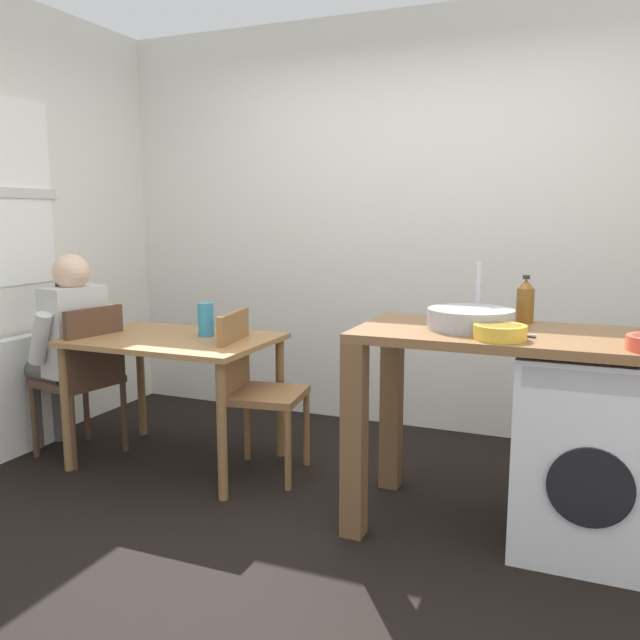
% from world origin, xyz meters
% --- Properties ---
extents(ground_plane, '(5.46, 5.46, 0.00)m').
position_xyz_m(ground_plane, '(0.00, 0.00, 0.00)').
color(ground_plane, black).
extents(wall_back, '(4.60, 0.10, 2.70)m').
position_xyz_m(wall_back, '(0.00, 1.75, 1.35)').
color(wall_back, silver).
rests_on(wall_back, ground_plane).
extents(radiator, '(0.10, 0.80, 0.70)m').
position_xyz_m(radiator, '(-2.02, 0.30, 0.35)').
color(radiator, white).
rests_on(radiator, ground_plane).
extents(dining_table, '(1.10, 0.76, 0.74)m').
position_xyz_m(dining_table, '(-1.04, 0.53, 0.64)').
color(dining_table, '#9E7042').
rests_on(dining_table, ground_plane).
extents(chair_person_seat, '(0.47, 0.47, 0.90)m').
position_xyz_m(chair_person_seat, '(-1.59, 0.41, 0.51)').
color(chair_person_seat, '#4C3323').
rests_on(chair_person_seat, ground_plane).
extents(chair_opposite, '(0.45, 0.45, 0.90)m').
position_xyz_m(chair_opposite, '(-0.56, 0.57, 0.51)').
color(chair_opposite, olive).
rests_on(chair_opposite, ground_plane).
extents(seated_person, '(0.54, 0.54, 1.20)m').
position_xyz_m(seated_person, '(-1.74, 0.44, 0.67)').
color(seated_person, '#595651').
rests_on(seated_person, ground_plane).
extents(kitchen_counter, '(1.50, 0.68, 0.92)m').
position_xyz_m(kitchen_counter, '(0.68, 0.39, 0.76)').
color(kitchen_counter, brown).
rests_on(kitchen_counter, ground_plane).
extents(washing_machine, '(0.60, 0.61, 0.86)m').
position_xyz_m(washing_machine, '(1.15, 0.39, 0.43)').
color(washing_machine, silver).
rests_on(washing_machine, ground_plane).
extents(sink_basin, '(0.38, 0.38, 0.09)m').
position_xyz_m(sink_basin, '(0.63, 0.39, 0.97)').
color(sink_basin, '#9EA0A5').
rests_on(sink_basin, kitchen_counter).
extents(tap, '(0.02, 0.02, 0.28)m').
position_xyz_m(tap, '(0.63, 0.57, 1.06)').
color(tap, '#B2B2B7').
rests_on(tap, kitchen_counter).
extents(bottle_tall_green, '(0.08, 0.08, 0.22)m').
position_xyz_m(bottle_tall_green, '(0.83, 0.66, 1.02)').
color(bottle_tall_green, brown).
rests_on(bottle_tall_green, kitchen_counter).
extents(mixing_bowl, '(0.21, 0.21, 0.06)m').
position_xyz_m(mixing_bowl, '(0.78, 0.19, 0.95)').
color(mixing_bowl, gold).
rests_on(mixing_bowl, kitchen_counter).
extents(vase, '(0.09, 0.09, 0.19)m').
position_xyz_m(vase, '(-0.89, 0.63, 0.84)').
color(vase, teal).
rests_on(vase, dining_table).
extents(scissors, '(0.15, 0.06, 0.01)m').
position_xyz_m(scissors, '(0.84, 0.29, 0.92)').
color(scissors, '#B2B2B7').
rests_on(scissors, kitchen_counter).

